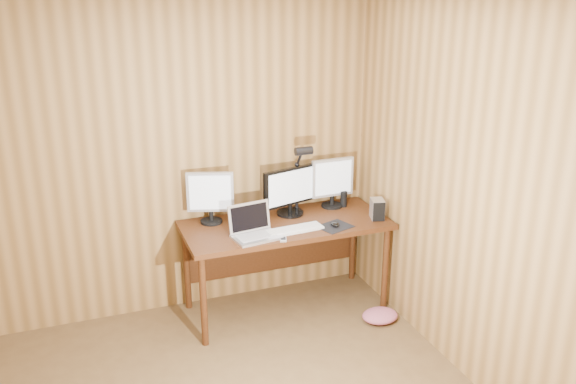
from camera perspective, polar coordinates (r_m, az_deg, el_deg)
room_shell at (r=2.87m, az=-6.30°, el=-7.47°), size 4.00×4.00×4.00m
desk at (r=4.86m, az=-0.51°, el=-3.93°), size 1.60×0.70×0.75m
monitor_center at (r=4.85m, az=0.21°, el=0.13°), size 0.49×0.22×0.39m
monitor_left at (r=4.72m, az=-7.28°, el=-0.38°), size 0.35×0.17×0.41m
monitor_right at (r=5.03m, az=4.18°, el=1.00°), size 0.37×0.17×0.41m
laptop at (r=4.49m, az=-3.27°, el=-3.44°), size 0.36×0.30×0.24m
keyboard at (r=4.60m, az=0.55°, el=-3.52°), size 0.46×0.17×0.02m
mousepad at (r=4.69m, az=4.40°, el=-3.24°), size 0.30×0.27×0.00m
mouse at (r=4.68m, az=4.41°, el=-3.02°), size 0.11×0.12×0.04m
hard_drive at (r=4.86m, az=8.35°, el=-1.59°), size 0.13×0.17×0.16m
phone at (r=4.44m, az=-0.46°, el=-4.42°), size 0.07×0.10×0.01m
speaker at (r=5.09m, az=5.23°, el=-0.66°), size 0.05×0.05×0.13m
desk_lamp at (r=4.83m, az=1.18°, el=2.19°), size 0.14×0.20×0.61m
fabric_pile at (r=4.93m, az=8.60°, el=-11.38°), size 0.30×0.25×0.09m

